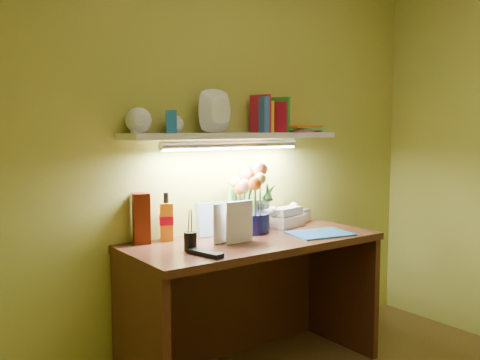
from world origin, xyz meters
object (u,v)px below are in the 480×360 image
telephone (284,215)px  desk_clock (304,216)px  flower_bouquet (250,198)px  whisky_bottle (166,217)px  desk (254,306)px

telephone → desk_clock: telephone is taller
flower_bouquet → whisky_bottle: 0.50m
telephone → whisky_bottle: whisky_bottle is taller
whisky_bottle → desk: bearing=-30.0°
desk → desk_clock: size_ratio=16.87×
flower_bouquet → desk_clock: 0.49m
desk_clock → flower_bouquet: bearing=168.8°
desk_clock → whisky_bottle: size_ratio=0.33×
desk → whisky_bottle: whisky_bottle is taller
desk → flower_bouquet: size_ratio=3.56×
telephone → desk_clock: (0.19, 0.03, -0.03)m
desk_clock → desk: bearing=-177.6°
desk → flower_bouquet: 0.60m
flower_bouquet → desk_clock: (0.47, 0.05, -0.16)m
desk_clock → whisky_bottle: (-0.96, 0.03, 0.09)m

